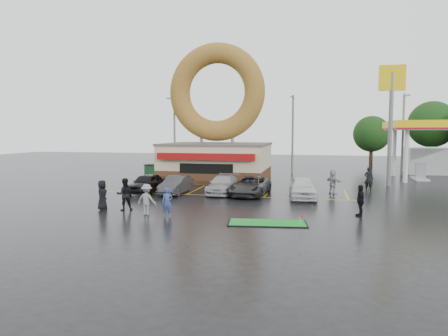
% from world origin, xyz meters
% --- Properties ---
extents(ground, '(120.00, 120.00, 0.00)m').
position_xyz_m(ground, '(0.00, 0.00, 0.00)').
color(ground, black).
rests_on(ground, ground).
extents(donut_shop, '(10.20, 8.70, 13.50)m').
position_xyz_m(donut_shop, '(-3.00, 12.97, 4.46)').
color(donut_shop, '#472B19').
rests_on(donut_shop, ground).
extents(gas_station, '(12.30, 13.65, 5.90)m').
position_xyz_m(gas_station, '(20.00, 20.94, 3.70)').
color(gas_station, silver).
rests_on(gas_station, ground).
extents(shell_sign, '(2.20, 0.36, 10.60)m').
position_xyz_m(shell_sign, '(13.00, 12.00, 7.38)').
color(shell_sign, slate).
rests_on(shell_sign, ground).
extents(streetlight_left, '(0.40, 2.21, 9.00)m').
position_xyz_m(streetlight_left, '(-10.00, 19.92, 4.78)').
color(streetlight_left, slate).
rests_on(streetlight_left, ground).
extents(streetlight_mid, '(0.40, 2.21, 9.00)m').
position_xyz_m(streetlight_mid, '(4.00, 20.92, 4.78)').
color(streetlight_mid, slate).
rests_on(streetlight_mid, ground).
extents(streetlight_right, '(0.40, 2.21, 9.00)m').
position_xyz_m(streetlight_right, '(16.00, 21.92, 4.78)').
color(streetlight_right, slate).
rests_on(streetlight_right, ground).
extents(tree_far_c, '(6.30, 6.30, 9.00)m').
position_xyz_m(tree_far_c, '(22.00, 34.00, 5.84)').
color(tree_far_c, '#332114').
rests_on(tree_far_c, ground).
extents(tree_far_d, '(4.90, 4.90, 7.00)m').
position_xyz_m(tree_far_d, '(14.00, 32.00, 4.53)').
color(tree_far_d, '#332114').
rests_on(tree_far_d, ground).
extents(car_black, '(2.05, 4.53, 1.51)m').
position_xyz_m(car_black, '(-6.34, 3.50, 0.75)').
color(car_black, black).
rests_on(car_black, ground).
extents(car_dgrey, '(1.63, 4.28, 1.39)m').
position_xyz_m(car_dgrey, '(-3.88, 3.50, 0.70)').
color(car_dgrey, '#313134').
rests_on(car_dgrey, ground).
extents(car_silver, '(2.01, 4.87, 1.41)m').
position_xyz_m(car_silver, '(-0.37, 4.53, 0.71)').
color(car_silver, '#9FA0A4').
rests_on(car_silver, ground).
extents(car_grey, '(2.84, 5.41, 1.45)m').
position_xyz_m(car_grey, '(1.86, 4.11, 0.73)').
color(car_grey, '#2B2B2E').
rests_on(car_grey, ground).
extents(car_white, '(2.28, 4.76, 1.57)m').
position_xyz_m(car_white, '(5.79, 3.50, 0.78)').
color(car_white, silver).
rests_on(car_white, ground).
extents(person_blue, '(0.68, 0.52, 1.67)m').
position_xyz_m(person_blue, '(-1.47, -4.63, 0.83)').
color(person_blue, navy).
rests_on(person_blue, ground).
extents(person_blackjkt, '(1.21, 1.14, 1.98)m').
position_xyz_m(person_blackjkt, '(-4.71, -3.42, 0.99)').
color(person_blackjkt, black).
rests_on(person_blackjkt, ground).
extents(person_hoodie, '(1.22, 0.76, 1.80)m').
position_xyz_m(person_hoodie, '(-2.80, -4.44, 0.90)').
color(person_hoodie, gray).
rests_on(person_hoodie, ground).
extents(person_bystander, '(0.81, 1.03, 1.86)m').
position_xyz_m(person_bystander, '(-6.08, -3.68, 0.93)').
color(person_bystander, black).
rests_on(person_bystander, ground).
extents(person_cameraman, '(0.63, 1.12, 1.81)m').
position_xyz_m(person_cameraman, '(9.19, -2.00, 0.90)').
color(person_cameraman, black).
rests_on(person_cameraman, ground).
extents(person_walker_near, '(1.53, 1.71, 1.88)m').
position_xyz_m(person_walker_near, '(8.01, 6.41, 0.94)').
color(person_walker_near, '#9C9C9F').
rests_on(person_walker_near, ground).
extents(person_walker_far, '(0.84, 0.68, 1.98)m').
position_xyz_m(person_walker_far, '(10.89, 8.35, 0.99)').
color(person_walker_far, black).
rests_on(person_walker_far, ground).
extents(dumpster, '(1.98, 1.50, 1.30)m').
position_xyz_m(dumpster, '(-10.00, 13.75, 0.65)').
color(dumpster, '#1A4525').
rests_on(dumpster, ground).
extents(putting_green, '(4.33, 2.33, 0.52)m').
position_xyz_m(putting_green, '(4.26, -5.02, 0.03)').
color(putting_green, black).
rests_on(putting_green, ground).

